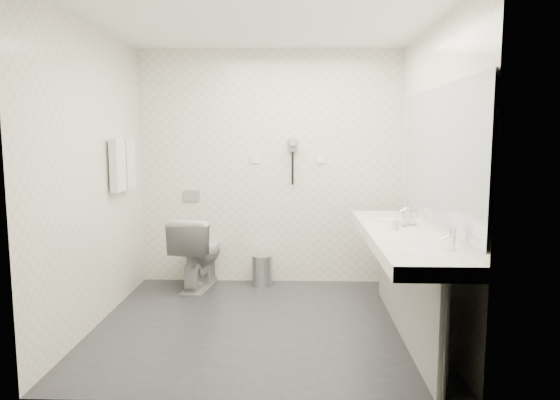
{
  "coord_description": "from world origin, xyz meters",
  "views": [
    {
      "loc": [
        0.29,
        -4.19,
        1.6
      ],
      "look_at": [
        0.15,
        0.15,
        1.05
      ],
      "focal_mm": 32.7,
      "sensor_mm": 36.0,
      "label": 1
    }
  ],
  "objects": [
    {
      "name": "basin_near",
      "position": [
        1.12,
        -0.85,
        0.83
      ],
      "size": [
        0.4,
        0.31,
        0.05
      ],
      "primitive_type": "ellipsoid",
      "color": "white",
      "rests_on": "vanity_counter"
    },
    {
      "name": "towel_far",
      "position": [
        -1.34,
        0.69,
        1.33
      ],
      "size": [
        0.07,
        0.24,
        0.48
      ],
      "primitive_type": "cube",
      "color": "white",
      "rests_on": "towel_rail"
    },
    {
      "name": "switch_plate_b",
      "position": [
        0.55,
        1.29,
        1.35
      ],
      "size": [
        0.09,
        0.02,
        0.09
      ],
      "primitive_type": "cube",
      "color": "white",
      "rests_on": "wall_back"
    },
    {
      "name": "dryer_barrel",
      "position": [
        0.25,
        1.2,
        1.53
      ],
      "size": [
        0.08,
        0.14,
        0.08
      ],
      "primitive_type": "cylinder",
      "rotation": [
        1.57,
        0.0,
        0.0
      ],
      "color": "#949499",
      "rests_on": "dryer_cradle"
    },
    {
      "name": "dryer_cradle",
      "position": [
        0.25,
        1.27,
        1.5
      ],
      "size": [
        0.1,
        0.04,
        0.14
      ],
      "primitive_type": "cube",
      "color": "#949499",
      "rests_on": "wall_back"
    },
    {
      "name": "glass_left",
      "position": [
        1.21,
        0.11,
        0.91
      ],
      "size": [
        0.07,
        0.07,
        0.12
      ],
      "primitive_type": "cylinder",
      "rotation": [
        0.0,
        0.0,
        0.06
      ],
      "color": "silver",
      "rests_on": "vanity_counter"
    },
    {
      "name": "vanity_post_near",
      "position": [
        1.18,
        -1.24,
        0.38
      ],
      "size": [
        0.06,
        0.06,
        0.75
      ],
      "primitive_type": "cylinder",
      "color": "silver",
      "rests_on": "floor"
    },
    {
      "name": "wall_right",
      "position": [
        1.4,
        0.0,
        1.25
      ],
      "size": [
        0.0,
        2.6,
        2.6
      ],
      "primitive_type": "plane",
      "rotation": [
        1.57,
        0.0,
        -1.57
      ],
      "color": "white",
      "rests_on": "floor"
    },
    {
      "name": "flush_plate",
      "position": [
        -0.85,
        1.29,
        0.95
      ],
      "size": [
        0.18,
        0.02,
        0.12
      ],
      "primitive_type": "cube",
      "color": "#B2B5BA",
      "rests_on": "wall_back"
    },
    {
      "name": "bin_lid",
      "position": [
        -0.07,
        1.13,
        0.32
      ],
      "size": [
        0.23,
        0.23,
        0.02
      ],
      "primitive_type": "cylinder",
      "color": "#B2B5BA",
      "rests_on": "pedal_bin"
    },
    {
      "name": "faucet_far",
      "position": [
        1.32,
        0.45,
        0.92
      ],
      "size": [
        0.04,
        0.04,
        0.15
      ],
      "primitive_type": "cylinder",
      "color": "silver",
      "rests_on": "vanity_counter"
    },
    {
      "name": "ceiling",
      "position": [
        0.0,
        0.0,
        2.5
      ],
      "size": [
        2.8,
        2.8,
        0.0
      ],
      "primitive_type": "plane",
      "rotation": [
        3.14,
        0.0,
        0.0
      ],
      "color": "white",
      "rests_on": "wall_back"
    },
    {
      "name": "switch_plate_a",
      "position": [
        -0.15,
        1.29,
        1.35
      ],
      "size": [
        0.09,
        0.02,
        0.09
      ],
      "primitive_type": "cube",
      "color": "white",
      "rests_on": "wall_back"
    },
    {
      "name": "vanity_post_far",
      "position": [
        1.18,
        0.84,
        0.38
      ],
      "size": [
        0.06,
        0.06,
        0.75
      ],
      "primitive_type": "cylinder",
      "color": "silver",
      "rests_on": "floor"
    },
    {
      "name": "soap_bottle_b",
      "position": [
        1.18,
        0.02,
        0.9
      ],
      "size": [
        0.11,
        0.11,
        0.1
      ],
      "primitive_type": "imported",
      "rotation": [
        0.0,
        0.0,
        -0.65
      ],
      "color": "silver",
      "rests_on": "vanity_counter"
    },
    {
      "name": "vanity_panel",
      "position": [
        1.15,
        -0.2,
        0.38
      ],
      "size": [
        0.03,
        2.15,
        0.75
      ],
      "primitive_type": "cube",
      "color": "#989790",
      "rests_on": "floor"
    },
    {
      "name": "floor",
      "position": [
        0.0,
        0.0,
        0.0
      ],
      "size": [
        2.8,
        2.8,
        0.0
      ],
      "primitive_type": "plane",
      "color": "#28282D",
      "rests_on": "ground"
    },
    {
      "name": "dryer_cord",
      "position": [
        0.25,
        1.26,
        1.25
      ],
      "size": [
        0.02,
        0.02,
        0.35
      ],
      "primitive_type": "cylinder",
      "color": "black",
      "rests_on": "dryer_cradle"
    },
    {
      "name": "towel_near",
      "position": [
        -1.34,
        0.41,
        1.33
      ],
      "size": [
        0.07,
        0.24,
        0.48
      ],
      "primitive_type": "cube",
      "color": "white",
      "rests_on": "towel_rail"
    },
    {
      "name": "faucet_near",
      "position": [
        1.32,
        -0.85,
        0.92
      ],
      "size": [
        0.04,
        0.04,
        0.15
      ],
      "primitive_type": "cylinder",
      "color": "silver",
      "rests_on": "vanity_counter"
    },
    {
      "name": "soap_bottle_a",
      "position": [
        1.08,
        -0.13,
        0.9
      ],
      "size": [
        0.06,
        0.06,
        0.1
      ],
      "primitive_type": "imported",
      "rotation": [
        0.0,
        0.0,
        0.54
      ],
      "color": "silver",
      "rests_on": "vanity_counter"
    },
    {
      "name": "wall_left",
      "position": [
        -1.4,
        0.0,
        1.25
      ],
      "size": [
        0.0,
        2.6,
        2.6
      ],
      "primitive_type": "plane",
      "rotation": [
        1.57,
        0.0,
        1.57
      ],
      "color": "white",
      "rests_on": "floor"
    },
    {
      "name": "mirror",
      "position": [
        1.39,
        -0.2,
        1.45
      ],
      "size": [
        0.02,
        2.2,
        1.05
      ],
      "primitive_type": "cube",
      "color": "#B2BCC6",
      "rests_on": "wall_right"
    },
    {
      "name": "glass_right",
      "position": [
        1.27,
        0.09,
        0.91
      ],
      "size": [
        0.09,
        0.09,
        0.12
      ],
      "primitive_type": "cylinder",
      "rotation": [
        0.0,
        0.0,
        0.4
      ],
      "color": "silver",
      "rests_on": "vanity_counter"
    },
    {
      "name": "toilet",
      "position": [
        -0.74,
        1.04,
        0.38
      ],
      "size": [
        0.53,
        0.8,
        0.76
      ],
      "primitive_type": "imported",
      "rotation": [
        0.0,
        0.0,
        3.0
      ],
      "color": "white",
      "rests_on": "floor"
    },
    {
      "name": "pedal_bin",
      "position": [
        -0.07,
        1.13,
        0.16
      ],
      "size": [
        0.28,
        0.28,
        0.32
      ],
      "primitive_type": "cylinder",
      "rotation": [
        0.0,
        0.0,
        -0.29
      ],
      "color": "#B2B5BA",
      "rests_on": "floor"
    },
    {
      "name": "wall_front",
      "position": [
        0.0,
        -1.3,
        1.25
      ],
      "size": [
        2.8,
        0.0,
        2.8
      ],
      "primitive_type": "plane",
      "rotation": [
        -1.57,
        0.0,
        0.0
      ],
      "color": "white",
      "rests_on": "floor"
    },
    {
      "name": "wall_back",
      "position": [
        0.0,
        1.3,
        1.25
      ],
      "size": [
        2.8,
        0.0,
        2.8
      ],
      "primitive_type": "plane",
      "rotation": [
        1.57,
        0.0,
        0.0
      ],
      "color": "white",
      "rests_on": "floor"
    },
    {
      "name": "basin_far",
      "position": [
        1.12,
        0.45,
        0.83
      ],
      "size": [
        0.4,
        0.31,
        0.05
      ],
      "primitive_type": "ellipsoid",
      "color": "white",
      "rests_on": "vanity_counter"
    },
    {
      "name": "vanity_counter",
      "position": [
        1.12,
        -0.2,
        0.8
      ],
      "size": [
        0.55,
        2.2,
        0.1
      ],
      "primitive_type": "cube",
      "color": "white",
      "rests_on": "floor"
    },
    {
      "name": "towel_rail",
      "position": [
        -1.35,
        0.55,
        1.55
      ],
      "size": [
        0.02,
        0.62,
        0.02
      ],
      "primitive_type": "cylinder",
      "rotation": [
        1.57,
        0.0,
        0.0
      ],
      "color": "silver",
      "rests_on": "wall_left"
    }
  ]
}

